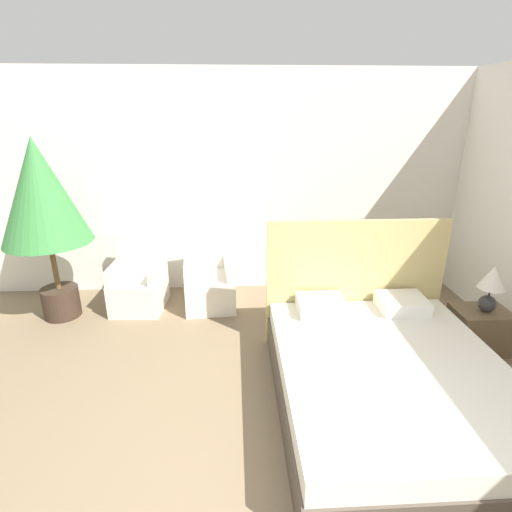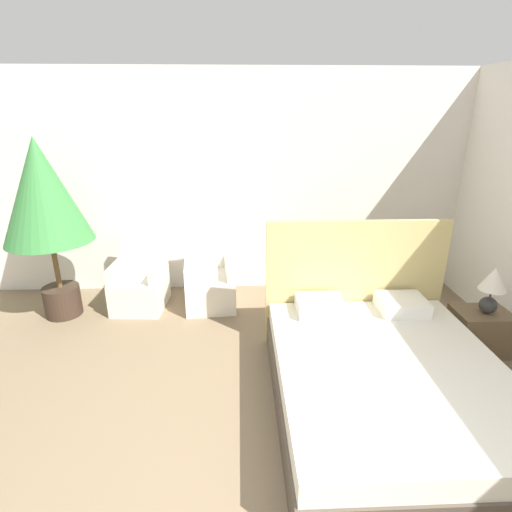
% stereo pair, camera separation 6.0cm
% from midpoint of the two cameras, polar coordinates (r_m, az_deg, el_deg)
% --- Properties ---
extents(wall_back, '(10.00, 0.06, 2.90)m').
position_cam_midpoint_polar(wall_back, '(5.38, -1.04, 10.05)').
color(wall_back, white).
rests_on(wall_back, ground_plane).
extents(bed, '(1.87, 2.25, 1.37)m').
position_cam_midpoint_polar(bed, '(3.68, 18.28, -16.07)').
color(bed, '#4C4238').
rests_on(bed, ground_plane).
extents(armchair_near_window_left, '(0.66, 0.71, 0.89)m').
position_cam_midpoint_polar(armchair_near_window_left, '(5.31, -15.90, -4.16)').
color(armchair_near_window_left, silver).
rests_on(armchair_near_window_left, ground_plane).
extents(armchair_near_window_right, '(0.67, 0.72, 0.89)m').
position_cam_midpoint_polar(armchair_near_window_right, '(5.17, -6.25, -4.13)').
color(armchair_near_window_right, silver).
rests_on(armchair_near_window_right, ground_plane).
extents(potted_palm, '(0.98, 0.98, 2.14)m').
position_cam_midpoint_polar(potted_palm, '(5.09, -27.80, 7.39)').
color(potted_palm, '#38281E').
rests_on(potted_palm, ground_plane).
extents(nightstand, '(0.54, 0.41, 0.46)m').
position_cam_midpoint_polar(nightstand, '(4.84, 29.57, -9.33)').
color(nightstand, brown).
rests_on(nightstand, ground_plane).
extents(table_lamp, '(0.26, 0.26, 0.50)m').
position_cam_midpoint_polar(table_lamp, '(4.62, 31.03, -3.59)').
color(table_lamp, '#333333').
rests_on(table_lamp, nightstand).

